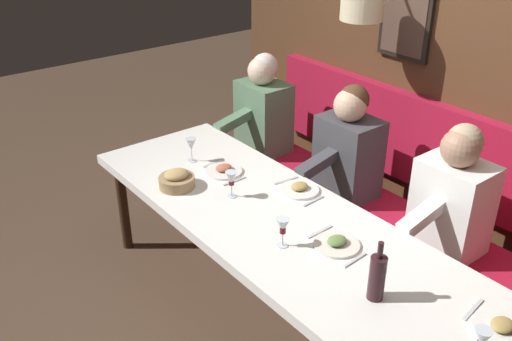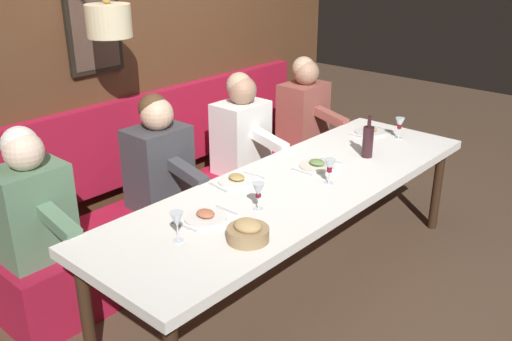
{
  "view_description": "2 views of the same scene",
  "coord_description": "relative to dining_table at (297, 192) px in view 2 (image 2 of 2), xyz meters",
  "views": [
    {
      "loc": [
        -1.74,
        -1.93,
        2.44
      ],
      "look_at": [
        0.05,
        0.34,
        0.92
      ],
      "focal_mm": 39.79,
      "sensor_mm": 36.0,
      "label": 1
    },
    {
      "loc": [
        -1.95,
        2.59,
        2.18
      ],
      "look_at": [
        0.05,
        0.34,
        0.92
      ],
      "focal_mm": 39.29,
      "sensor_mm": 36.0,
      "label": 2
    }
  ],
  "objects": [
    {
      "name": "diner_middle",
      "position": [
        0.88,
        0.39,
        0.13
      ],
      "size": [
        0.6,
        0.4,
        0.79
      ],
      "color": "#3D3D42",
      "rests_on": "banquette_bench"
    },
    {
      "name": "ground_plane",
      "position": [
        0.0,
        0.0,
        -0.68
      ],
      "size": [
        12.0,
        12.0,
        0.0
      ],
      "primitive_type": "plane",
      "color": "#4C3828"
    },
    {
      "name": "banquette_bench",
      "position": [
        0.89,
        0.0,
        -0.46
      ],
      "size": [
        0.52,
        3.12,
        0.45
      ],
      "primitive_type": "cube",
      "color": "maroon",
      "rests_on": "ground_plane"
    },
    {
      "name": "diner_near",
      "position": [
        0.88,
        -0.43,
        0.13
      ],
      "size": [
        0.6,
        0.4,
        0.79
      ],
      "color": "white",
      "rests_on": "banquette_bench"
    },
    {
      "name": "wine_bottle",
      "position": [
        -0.08,
        -0.69,
        0.17
      ],
      "size": [
        0.08,
        0.08,
        0.3
      ],
      "color": "#33191E",
      "rests_on": "dining_table"
    },
    {
      "name": "diner_far",
      "position": [
        0.88,
        1.31,
        0.13
      ],
      "size": [
        0.6,
        0.4,
        0.79
      ],
      "color": "#567A5B",
      "rests_on": "banquette_bench"
    },
    {
      "name": "bread_bowl",
      "position": [
        -0.25,
        0.74,
        0.11
      ],
      "size": [
        0.22,
        0.22,
        0.12
      ],
      "color": "#9E7F56",
      "rests_on": "dining_table"
    },
    {
      "name": "dining_table",
      "position": [
        0.0,
        0.0,
        0.0
      ],
      "size": [
        0.9,
        2.92,
        0.74
      ],
      "color": "white",
      "rests_on": "ground_plane"
    },
    {
      "name": "diner_nearest",
      "position": [
        0.88,
        -1.23,
        0.13
      ],
      "size": [
        0.6,
        0.4,
        0.79
      ],
      "color": "#934C42",
      "rests_on": "banquette_bench"
    },
    {
      "name": "place_setting_1",
      "position": [
        0.07,
        -0.3,
        0.07
      ],
      "size": [
        0.24,
        0.31,
        0.05
      ],
      "color": "silver",
      "rests_on": "dining_table"
    },
    {
      "name": "place_setting_2",
      "position": [
        0.08,
        0.72,
        0.07
      ],
      "size": [
        0.24,
        0.31,
        0.05
      ],
      "color": "white",
      "rests_on": "dining_table"
    },
    {
      "name": "place_setting_0",
      "position": [
        0.17,
        -1.16,
        0.07
      ],
      "size": [
        0.24,
        0.32,
        0.05
      ],
      "color": "white",
      "rests_on": "dining_table"
    },
    {
      "name": "place_setting_3",
      "position": [
        0.3,
        0.24,
        0.07
      ],
      "size": [
        0.24,
        0.32,
        0.05
      ],
      "color": "white",
      "rests_on": "dining_table"
    },
    {
      "name": "wine_glass_3",
      "position": [
        -0.06,
        -1.2,
        0.17
      ],
      "size": [
        0.07,
        0.07,
        0.16
      ],
      "color": "silver",
      "rests_on": "dining_table"
    },
    {
      "name": "wine_glass_0",
      "position": [
        0.01,
        0.98,
        0.18
      ],
      "size": [
        0.07,
        0.07,
        0.16
      ],
      "color": "silver",
      "rests_on": "dining_table"
    },
    {
      "name": "back_wall_panel",
      "position": [
        1.46,
        0.01,
        0.68
      ],
      "size": [
        0.59,
        4.32,
        2.9
      ],
      "color": "#51331E",
      "rests_on": "ground_plane"
    },
    {
      "name": "wine_glass_2",
      "position": [
        -0.06,
        0.44,
        0.17
      ],
      "size": [
        0.07,
        0.07,
        0.16
      ],
      "color": "silver",
      "rests_on": "dining_table"
    },
    {
      "name": "wine_glass_1",
      "position": [
        -0.15,
        -0.13,
        0.17
      ],
      "size": [
        0.07,
        0.07,
        0.16
      ],
      "color": "silver",
      "rests_on": "dining_table"
    }
  ]
}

